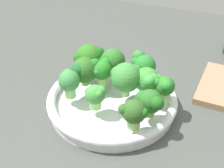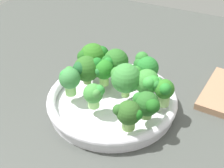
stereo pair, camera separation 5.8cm
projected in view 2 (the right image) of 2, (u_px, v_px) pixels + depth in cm
name	position (u px, v px, depth cm)	size (l,w,h in cm)	color
ground_plane	(109.00, 122.00, 74.19)	(130.00, 130.00, 2.50)	#424541
bowl	(112.00, 101.00, 75.36)	(29.20, 29.20, 3.63)	white
broccoli_floret_0	(86.00, 69.00, 75.82)	(6.50, 6.22, 6.80)	#84B05B
broccoli_floret_1	(146.00, 105.00, 66.02)	(6.19, 5.09, 5.98)	#7FB658
broccoli_floret_2	(115.00, 61.00, 78.10)	(5.94, 6.62, 7.07)	#94DA60
broccoli_floret_3	(126.00, 78.00, 71.51)	(6.77, 6.72, 7.92)	#A0D16B
broccoli_floret_4	(95.00, 94.00, 69.16)	(4.49, 4.21, 5.49)	#8FD16D
broccoli_floret_5	(129.00, 114.00, 63.57)	(5.81, 4.83, 6.26)	#7EB155
broccoli_floret_6	(149.00, 83.00, 71.15)	(6.36, 5.81, 6.74)	#94CE69
broccoli_floret_7	(93.00, 57.00, 79.32)	(6.54, 6.46, 7.53)	#7EBE4F
broccoli_floret_8	(145.00, 66.00, 76.63)	(6.02, 5.41, 6.76)	#98D062
broccoli_floret_9	(104.00, 69.00, 75.52)	(4.82, 5.50, 6.32)	#99D165
broccoli_floret_10	(164.00, 90.00, 69.24)	(4.85, 4.47, 6.16)	#99C871
broccoli_floret_11	(70.00, 78.00, 72.81)	(4.68, 4.69, 6.53)	#84C768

